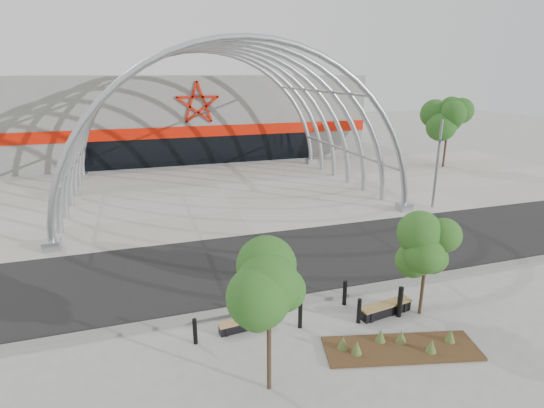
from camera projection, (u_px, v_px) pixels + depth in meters
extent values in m
plane|color=gray|center=(304.00, 297.00, 16.40)|extent=(140.00, 140.00, 0.00)
cube|color=black|center=(275.00, 261.00, 19.58)|extent=(140.00, 7.00, 0.02)
cube|color=#A8A397|center=(223.00, 193.00, 30.48)|extent=(60.00, 17.00, 0.04)
cube|color=slate|center=(306.00, 299.00, 16.15)|extent=(60.00, 0.50, 0.12)
cube|color=slate|center=(188.00, 114.00, 45.65)|extent=(34.00, 15.00, 8.00)
cube|color=black|center=(200.00, 151.00, 39.69)|extent=(22.00, 0.25, 2.60)
cube|color=red|center=(199.00, 131.00, 39.15)|extent=(34.00, 0.30, 1.00)
torus|color=#A0A6AB|center=(250.00, 228.00, 23.67)|extent=(20.36, 0.36, 20.36)
torus|color=#A0A6AB|center=(239.00, 214.00, 25.94)|extent=(20.36, 0.36, 20.36)
torus|color=#A0A6AB|center=(231.00, 203.00, 28.21)|extent=(20.36, 0.36, 20.36)
torus|color=#A0A6AB|center=(223.00, 193.00, 30.48)|extent=(20.36, 0.36, 20.36)
torus|color=#A0A6AB|center=(217.00, 185.00, 32.76)|extent=(20.36, 0.36, 20.36)
torus|color=#A0A6AB|center=(211.00, 178.00, 35.03)|extent=(20.36, 0.36, 20.36)
torus|color=#A0A6AB|center=(206.00, 171.00, 37.30)|extent=(20.36, 0.36, 20.36)
cylinder|color=#A0A6AB|center=(346.00, 150.00, 32.54)|extent=(0.20, 15.00, 0.20)
cylinder|color=#A0A6AB|center=(317.00, 91.00, 30.45)|extent=(0.20, 15.00, 0.20)
cylinder|color=#A0A6AB|center=(218.00, 45.00, 27.51)|extent=(0.20, 15.00, 0.20)
cylinder|color=#A0A6AB|center=(107.00, 93.00, 26.31)|extent=(0.20, 15.00, 0.20)
cylinder|color=#A0A6AB|center=(72.00, 167.00, 26.89)|extent=(0.20, 15.00, 0.20)
cube|color=#A0A6AB|center=(52.00, 245.00, 20.67)|extent=(0.80, 0.80, 0.50)
cube|color=#A0A6AB|center=(83.00, 177.00, 34.30)|extent=(0.80, 0.80, 0.50)
cube|color=#A0A6AB|center=(404.00, 207.00, 26.52)|extent=(0.80, 0.80, 0.50)
cube|color=#A0A6AB|center=(311.00, 161.00, 40.15)|extent=(0.80, 0.80, 0.50)
cube|color=#382A17|center=(401.00, 348.00, 13.29)|extent=(5.01, 2.56, 0.09)
cone|color=#50652F|center=(357.00, 347.00, 12.93)|extent=(0.33, 0.33, 0.42)
cone|color=#50652F|center=(401.00, 336.00, 13.48)|extent=(0.33, 0.33, 0.42)
cone|color=#50652F|center=(431.00, 346.00, 13.01)|extent=(0.33, 0.33, 0.42)
cone|color=#50652F|center=(381.00, 335.00, 13.52)|extent=(0.33, 0.33, 0.42)
cone|color=#50652F|center=(450.00, 336.00, 13.51)|extent=(0.33, 0.33, 0.42)
cone|color=#50652F|center=(343.00, 342.00, 13.17)|extent=(0.33, 0.33, 0.42)
cylinder|color=slate|center=(437.00, 165.00, 26.42)|extent=(0.16, 0.16, 5.60)
imported|color=black|center=(439.00, 145.00, 26.05)|extent=(0.43, 0.77, 0.16)
cylinder|color=black|center=(269.00, 357.00, 11.40)|extent=(0.12, 0.12, 1.98)
ellipsoid|color=#1E4D17|center=(269.00, 298.00, 10.86)|extent=(1.70, 1.70, 2.16)
cylinder|color=black|center=(422.00, 291.00, 15.04)|extent=(0.12, 0.12, 1.82)
ellipsoid|color=#255018|center=(427.00, 248.00, 14.55)|extent=(1.50, 1.50, 1.99)
cube|color=black|center=(244.00, 326.00, 14.32)|extent=(1.72, 0.47, 0.29)
cube|color=black|center=(226.00, 329.00, 14.07)|extent=(0.13, 0.38, 0.34)
cube|color=black|center=(261.00, 321.00, 14.54)|extent=(0.13, 0.38, 0.34)
cube|color=#966E45|center=(244.00, 320.00, 14.26)|extent=(1.77, 0.53, 0.05)
cube|color=black|center=(385.00, 310.00, 15.19)|extent=(2.06, 0.68, 0.34)
cube|color=black|center=(369.00, 315.00, 14.86)|extent=(0.19, 0.46, 0.40)
cube|color=black|center=(402.00, 304.00, 15.50)|extent=(0.19, 0.46, 0.40)
cube|color=olive|center=(386.00, 304.00, 15.12)|extent=(2.12, 0.76, 0.06)
cylinder|color=black|center=(195.00, 331.00, 13.49)|extent=(0.14, 0.14, 0.88)
cylinder|color=black|center=(300.00, 316.00, 14.33)|extent=(0.15, 0.15, 0.91)
cylinder|color=black|center=(345.00, 293.00, 15.76)|extent=(0.15, 0.15, 0.97)
cylinder|color=black|center=(359.00, 311.00, 14.60)|extent=(0.15, 0.15, 0.92)
cylinder|color=black|center=(400.00, 302.00, 14.96)|extent=(0.18, 0.18, 1.14)
cylinder|color=black|center=(445.00, 151.00, 38.45)|extent=(0.20, 0.20, 3.03)
ellipsoid|color=#164214|center=(448.00, 120.00, 37.64)|extent=(2.70, 2.70, 3.30)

